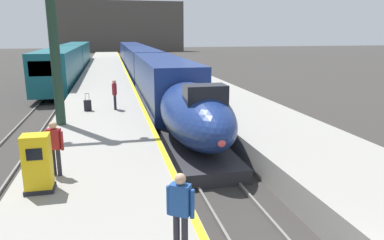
# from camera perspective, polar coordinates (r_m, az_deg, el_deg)

# --- Properties ---
(platform_left) EXTENTS (4.80, 110.00, 1.05)m
(platform_left) POSITION_cam_1_polar(r_m,az_deg,el_deg) (29.01, -13.83, 3.96)
(platform_left) COLOR gray
(platform_left) RESTS_ON ground
(platform_right) EXTENTS (4.80, 110.00, 1.05)m
(platform_right) POSITION_cam_1_polar(r_m,az_deg,el_deg) (29.98, 1.88, 4.66)
(platform_right) COLOR gray
(platform_right) RESTS_ON ground
(platform_left_safety_stripe) EXTENTS (0.20, 107.80, 0.01)m
(platform_left_safety_stripe) POSITION_cam_1_polar(r_m,az_deg,el_deg) (28.98, -9.36, 5.22)
(platform_left_safety_stripe) COLOR yellow
(platform_left_safety_stripe) RESTS_ON platform_left
(rail_main_left) EXTENTS (0.08, 110.00, 0.12)m
(rail_main_left) POSITION_cam_1_polar(r_m,az_deg,el_deg) (31.92, -7.79, 4.25)
(rail_main_left) COLOR slate
(rail_main_left) RESTS_ON ground
(rail_main_right) EXTENTS (0.08, 110.00, 0.12)m
(rail_main_right) POSITION_cam_1_polar(r_m,az_deg,el_deg) (32.08, -5.11, 4.37)
(rail_main_right) COLOR slate
(rail_main_right) RESTS_ON ground
(rail_secondary_left) EXTENTS (0.08, 110.00, 0.12)m
(rail_secondary_left) POSITION_cam_1_polar(r_m,az_deg,el_deg) (32.24, -22.29, 3.44)
(rail_secondary_left) COLOR slate
(rail_secondary_left) RESTS_ON ground
(rail_secondary_right) EXTENTS (0.08, 110.00, 0.12)m
(rail_secondary_right) POSITION_cam_1_polar(r_m,az_deg,el_deg) (32.03, -19.65, 3.60)
(rail_secondary_right) COLOR slate
(rail_secondary_right) RESTS_ON ground
(highspeed_train_main) EXTENTS (2.92, 57.71, 3.60)m
(highspeed_train_main) POSITION_cam_1_polar(r_m,az_deg,el_deg) (39.28, -7.82, 8.80)
(highspeed_train_main) COLOR navy
(highspeed_train_main) RESTS_ON ground
(regional_train_adjacent) EXTENTS (2.85, 36.60, 3.80)m
(regional_train_adjacent) POSITION_cam_1_polar(r_m,az_deg,el_deg) (46.10, -18.83, 9.15)
(regional_train_adjacent) COLOR #145660
(regional_train_adjacent) RESTS_ON ground
(station_column_mid) EXTENTS (4.00, 0.68, 8.85)m
(station_column_mid) POSITION_cam_1_polar(r_m,az_deg,el_deg) (17.55, -21.64, 16.52)
(station_column_mid) COLOR #1E3828
(station_column_mid) RESTS_ON platform_left
(passenger_near_edge) EXTENTS (0.26, 0.57, 1.69)m
(passenger_near_edge) POSITION_cam_1_polar(r_m,az_deg,el_deg) (20.48, -12.27, 4.37)
(passenger_near_edge) COLOR #23232D
(passenger_near_edge) RESTS_ON platform_left
(passenger_mid_platform) EXTENTS (0.49, 0.39, 1.69)m
(passenger_mid_platform) POSITION_cam_1_polar(r_m,az_deg,el_deg) (6.98, -1.87, -13.85)
(passenger_mid_platform) COLOR #23232D
(passenger_mid_platform) RESTS_ON platform_left
(passenger_far_waiting) EXTENTS (0.54, 0.33, 1.69)m
(passenger_far_waiting) POSITION_cam_1_polar(r_m,az_deg,el_deg) (11.41, -21.11, -3.66)
(passenger_far_waiting) COLOR #23232D
(passenger_far_waiting) RESTS_ON platform_left
(rolling_suitcase) EXTENTS (0.40, 0.22, 0.98)m
(rolling_suitcase) POSITION_cam_1_polar(r_m,az_deg,el_deg) (20.61, -16.33, 2.25)
(rolling_suitcase) COLOR black
(rolling_suitcase) RESTS_ON platform_left
(ticket_machine_yellow) EXTENTS (0.76, 0.62, 1.60)m
(ticket_machine_yellow) POSITION_cam_1_polar(r_m,az_deg,el_deg) (10.56, -23.42, -6.69)
(ticket_machine_yellow) COLOR yellow
(ticket_machine_yellow) RESTS_ON platform_left
(terminus_back_wall) EXTENTS (36.00, 2.00, 14.00)m
(terminus_back_wall) POSITION_cam_1_polar(r_m,az_deg,el_deg) (105.94, -11.36, 14.46)
(terminus_back_wall) COLOR #4C4742
(terminus_back_wall) RESTS_ON ground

